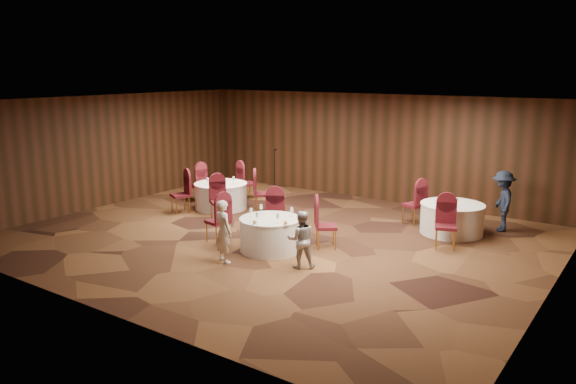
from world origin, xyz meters
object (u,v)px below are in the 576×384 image
Objects in this scene: table_left at (221,196)px; woman_a at (224,231)px; table_main at (270,234)px; table_right at (452,218)px; mic_stand at (275,183)px; woman_b at (301,239)px; man_c at (502,201)px.

woman_a is at bearing -47.85° from table_left.
table_main is 0.89× the size of table_right.
table_right is 5.70m from woman_a.
woman_a is (2.75, -5.55, 0.23)m from mic_stand.
woman_a reaches higher than table_right.
woman_b is (1.15, -0.51, 0.22)m from table_main.
man_c is at bearing -154.80° from woman_b.
woman_a is at bearing -63.67° from mic_stand.
woman_a is at bearing -107.09° from table_main.
table_main is 1.23m from woman_a.
mic_stand is at bearing 125.10° from table_main.
table_left is (-3.43, 2.26, 0.00)m from table_main.
mic_stand is (-3.10, 4.41, 0.05)m from table_main.
man_c is (7.19, 2.23, 0.38)m from table_left.
mic_stand reaches higher than woman_b.
man_c reaches higher than table_left.
man_c is (4.11, 5.63, 0.09)m from woman_a.
woman_b is at bearing -112.45° from table_right.
woman_a is 0.88× the size of man_c.
table_main is 1.02× the size of woman_a.
table_left is 0.99× the size of table_right.
table_right is at bearing -104.92° from woman_a.
man_c is at bearing 44.49° from table_right.
mic_stand is at bearing -44.56° from woman_a.
woman_b is (4.57, -2.77, 0.22)m from table_left.
man_c is (0.93, 0.91, 0.38)m from table_right.
table_left is at bearing -97.15° from man_c.
table_right is (6.26, 1.32, 0.00)m from table_left.
mic_stand reaches higher than table_left.
woman_a is 6.98m from man_c.
table_right is 4.43m from woman_b.
table_right is at bearing -7.96° from mic_stand.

